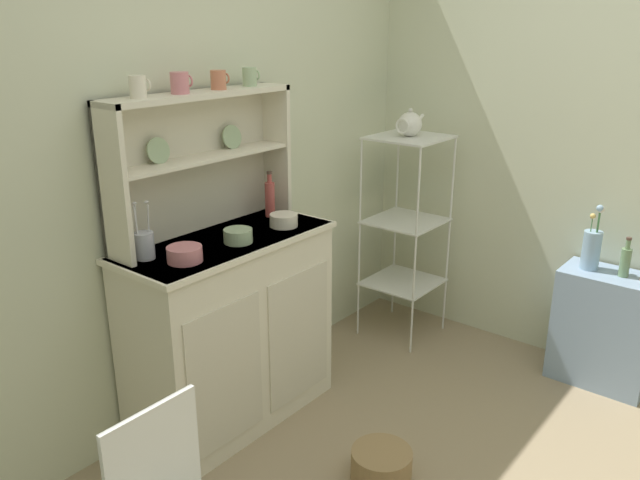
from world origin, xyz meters
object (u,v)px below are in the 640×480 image
Objects in this scene: cup_cream_0 at (138,87)px; utensil_jar at (144,244)px; oil_bottle at (625,261)px; jam_bottle at (270,198)px; hutch_shelf_unit at (197,151)px; bowl_mixing_large at (185,254)px; porcelain_teapot at (410,124)px; flower_vase at (592,247)px; side_shelf_blue at (604,328)px; hutch_cabinet at (231,330)px; bakers_rack at (406,214)px; floor_basket at (381,466)px.

utensil_jar is (-0.07, -0.04, -0.61)m from cup_cream_0.
jam_bottle is at bearing 127.43° from oil_bottle.
hutch_shelf_unit is 0.51m from bowl_mixing_large.
porcelain_teapot reaches higher than flower_vase.
side_shelf_blue is 2.21m from bowl_mixing_large.
jam_bottle reaches higher than side_shelf_blue.
bakers_rack reaches higher than hutch_cabinet.
jam_bottle is at bearing 12.98° from hutch_cabinet.
utensil_jar is at bearing 172.34° from bakers_rack.
floor_basket is 1.57m from flower_vase.
side_shelf_blue is 1.77× the size of flower_vase.
cup_cream_0 reaches higher than hutch_shelf_unit.
hutch_shelf_unit is (-0.00, 0.16, 0.82)m from hutch_cabinet.
utensil_jar is 1.69m from porcelain_teapot.
porcelain_teapot is at bearing -6.45° from hutch_cabinet.
bowl_mixing_large is 0.69m from jam_bottle.
hutch_shelf_unit is 2.26m from side_shelf_blue.
oil_bottle is (1.75, -1.44, -0.89)m from cup_cream_0.
hutch_shelf_unit is at bearing 90.00° from hutch_cabinet.
hutch_cabinet is at bearing 173.55° from porcelain_teapot.
hutch_shelf_unit is 10.97× the size of cup_cream_0.
floor_basket is at bearing -63.68° from bowl_mixing_large.
floor_basket is at bearing -68.26° from cup_cream_0.
utensil_jar is at bearing -179.38° from jam_bottle.
hutch_cabinet is 1.17m from cup_cream_0.
jam_bottle is 1.00× the size of porcelain_teapot.
utensil_jar is at bearing 172.33° from porcelain_teapot.
bakers_rack is 1.22m from side_shelf_blue.
porcelain_teapot is (-0.00, 0.00, 0.52)m from bakers_rack.
utensil_jar is 1.17× the size of oil_bottle.
flower_vase is at bearing -33.96° from utensil_jar.
flower_vase reaches higher than floor_basket.
hutch_cabinet is 4.93× the size of oil_bottle.
jam_bottle is at bearing 128.40° from side_shelf_blue.
oil_bottle is at bearing -42.27° from hutch_cabinet.
bakers_rack is at bearing 98.63° from side_shelf_blue.
flower_vase is (1.75, -1.27, -0.86)m from cup_cream_0.
hutch_shelf_unit is at bearing 12.67° from utensil_jar.
utensil_jar is (-1.82, 1.35, 0.67)m from side_shelf_blue.
flower_vase is at bearing -35.99° from cup_cream_0.
floor_basket is 1.80× the size of bowl_mixing_large.
bowl_mixing_large is 0.17m from utensil_jar.
cup_cream_0 reaches higher than utensil_jar.
porcelain_teapot is at bearing 180.00° from bakers_rack.
jam_bottle is (0.37, -0.08, -0.28)m from hutch_shelf_unit.
hutch_shelf_unit is 3.69× the size of floor_basket.
hutch_shelf_unit is 0.47m from jam_bottle.
hutch_cabinet is at bearing 173.56° from bakers_rack.
bakers_rack is 5.41× the size of jam_bottle.
hutch_shelf_unit reaches higher than jam_bottle.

